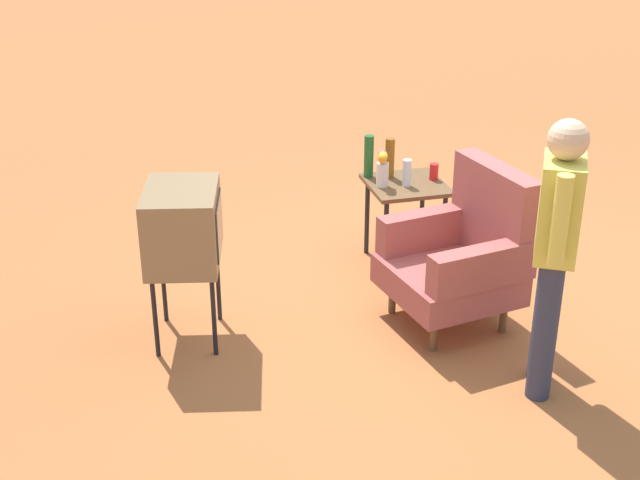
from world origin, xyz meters
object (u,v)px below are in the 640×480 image
at_px(armchair, 464,252).
at_px(flower_vase, 383,167).
at_px(side_table, 406,195).
at_px(bottle_tall_amber, 390,158).
at_px(bottle_wine_green, 369,156).
at_px(person_standing, 555,243).
at_px(bottle_short_clear, 407,173).
at_px(tv_on_stand, 183,227).
at_px(soda_can_red, 434,172).

xyz_separation_m(armchair, flower_vase, (-0.90, -0.27, 0.30)).
relative_size(side_table, flower_vase, 2.43).
bearing_deg(bottle_tall_amber, armchair, 8.27).
distance_m(armchair, bottle_wine_green, 1.20).
bearing_deg(person_standing, side_table, -172.98).
height_order(armchair, bottle_wine_green, armchair).
bearing_deg(side_table, bottle_short_clear, -18.81).
bearing_deg(side_table, flower_vase, -85.16).
bearing_deg(person_standing, bottle_tall_amber, -171.17).
xyz_separation_m(armchair, tv_on_stand, (-0.22, -1.78, 0.28)).
xyz_separation_m(soda_can_red, bottle_tall_amber, (-0.13, -0.30, 0.09)).
height_order(armchair, bottle_tall_amber, armchair).
bearing_deg(bottle_short_clear, flower_vase, -100.96).
relative_size(soda_can_red, bottle_short_clear, 0.61).
distance_m(person_standing, bottle_tall_amber, 1.96).
bearing_deg(tv_on_stand, flower_vase, 114.22).
relative_size(soda_can_red, flower_vase, 0.46).
bearing_deg(person_standing, soda_can_red, 179.86).
height_order(side_table, bottle_tall_amber, bottle_tall_amber).
distance_m(bottle_short_clear, bottle_wine_green, 0.33).
bearing_deg(tv_on_stand, armchair, 82.96).
xyz_separation_m(bottle_tall_amber, flower_vase, (0.17, -0.11, -0.00)).
relative_size(bottle_short_clear, flower_vase, 0.75).
height_order(armchair, side_table, armchair).
xyz_separation_m(side_table, tv_on_stand, (0.70, -1.71, 0.23)).
distance_m(tv_on_stand, bottle_short_clear, 1.81).
xyz_separation_m(bottle_short_clear, bottle_wine_green, (-0.25, -0.21, 0.06)).
bearing_deg(bottle_tall_amber, bottle_wine_green, -107.36).
relative_size(armchair, bottle_tall_amber, 3.53).
distance_m(side_table, person_standing, 1.83).
bearing_deg(tv_on_stand, bottle_wine_green, 121.28).
height_order(bottle_short_clear, bottle_wine_green, bottle_wine_green).
height_order(soda_can_red, flower_vase, flower_vase).
height_order(side_table, tv_on_stand, tv_on_stand).
bearing_deg(bottle_tall_amber, soda_can_red, 66.78).
xyz_separation_m(armchair, bottle_wine_green, (-1.12, -0.30, 0.31)).
xyz_separation_m(tv_on_stand, soda_can_red, (-0.72, 1.93, -0.08)).
distance_m(armchair, bottle_short_clear, 0.91).
xyz_separation_m(soda_can_red, bottle_short_clear, (0.07, -0.24, 0.04)).
bearing_deg(flower_vase, bottle_wine_green, -170.38).
bearing_deg(armchair, bottle_short_clear, -173.95).
bearing_deg(soda_can_red, armchair, -8.95).
relative_size(armchair, flower_vase, 4.00).
distance_m(side_table, bottle_wine_green, 0.40).
bearing_deg(tv_on_stand, side_table, 112.22).
relative_size(tv_on_stand, bottle_short_clear, 5.15).
bearing_deg(bottle_wine_green, armchair, 15.25).
bearing_deg(bottle_short_clear, armchair, 6.05).
bearing_deg(side_table, person_standing, 7.02).
xyz_separation_m(armchair, bottle_tall_amber, (-1.07, -0.16, 0.30)).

